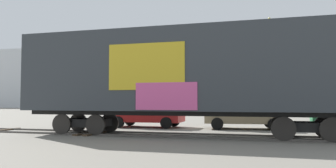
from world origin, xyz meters
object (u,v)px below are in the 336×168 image
object	(u,v)px
freight_car	(186,72)
parked_car_tan	(243,113)
flagpole	(267,57)
parked_car_red	(147,113)

from	to	relation	value
freight_car	parked_car_tan	bearing A→B (deg)	62.20
flagpole	parked_car_red	world-z (taller)	flagpole
flagpole	parked_car_red	bearing A→B (deg)	-132.81
parked_car_tan	parked_car_red	bearing A→B (deg)	-179.84
parked_car_red	parked_car_tan	bearing A→B (deg)	0.16
flagpole	freight_car	bearing A→B (deg)	-108.61
parked_car_red	parked_car_tan	xyz separation A→B (m)	(5.47, 0.02, 0.02)
freight_car	parked_car_tan	distance (m)	5.38
parked_car_red	freight_car	bearing A→B (deg)	-54.88
freight_car	parked_car_tan	world-z (taller)	freight_car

